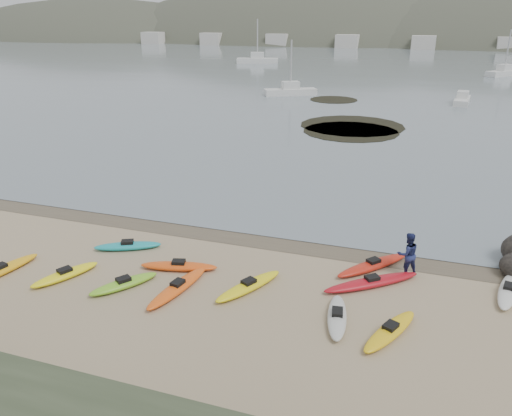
% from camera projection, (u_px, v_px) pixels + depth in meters
% --- Properties ---
extents(ground, '(600.00, 600.00, 0.00)m').
position_uv_depth(ground, '(256.00, 235.00, 25.34)').
color(ground, tan).
rests_on(ground, ground).
extents(wet_sand, '(60.00, 60.00, 0.00)m').
position_uv_depth(wet_sand, '(254.00, 238.00, 25.07)').
color(wet_sand, brown).
rests_on(wet_sand, ground).
extents(water, '(1200.00, 1200.00, 0.00)m').
position_uv_depth(water, '(419.00, 32.00, 290.12)').
color(water, slate).
rests_on(water, ground).
extents(kayaks, '(22.04, 9.33, 0.34)m').
position_uv_depth(kayaks, '(241.00, 281.00, 20.68)').
color(kayaks, silver).
rests_on(kayaks, ground).
extents(person_east, '(1.18, 1.10, 1.94)m').
position_uv_depth(person_east, '(408.00, 254.00, 21.25)').
color(person_east, navy).
rests_on(person_east, ground).
extents(kelp_mats, '(12.78, 25.35, 0.04)m').
position_uv_depth(kelp_mats, '(348.00, 122.00, 51.26)').
color(kelp_mats, black).
rests_on(kelp_mats, water).
extents(moored_boats, '(81.55, 71.79, 1.26)m').
position_uv_depth(moored_boats, '(424.00, 68.00, 95.52)').
color(moored_boats, silver).
rests_on(moored_boats, ground).
extents(far_town, '(199.00, 5.00, 4.00)m').
position_uv_depth(far_town, '(427.00, 43.00, 150.82)').
color(far_town, beige).
rests_on(far_town, ground).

